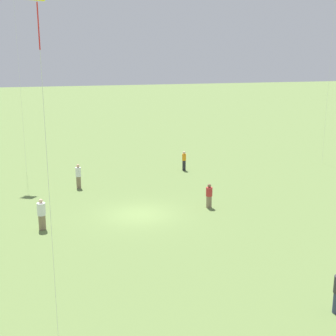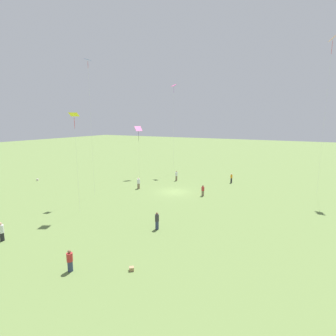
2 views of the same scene
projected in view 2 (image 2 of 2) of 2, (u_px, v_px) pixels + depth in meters
name	position (u px, v px, depth m)	size (l,w,h in m)	color
ground_plane	(174.00, 192.00, 40.17)	(240.00, 240.00, 0.00)	olive
person_0	(157.00, 221.00, 26.23)	(0.53, 0.53, 1.79)	#333D5B
person_1	(2.00, 232.00, 23.71)	(0.50, 0.50, 1.75)	#232328
person_2	(231.00, 178.00, 45.77)	(0.46, 0.46, 1.68)	#232328
person_3	(203.00, 191.00, 37.90)	(0.55, 0.55, 1.60)	#847056
person_4	(176.00, 176.00, 47.46)	(0.53, 0.53, 1.84)	#847056
person_5	(139.00, 183.00, 41.94)	(0.54, 0.54, 1.82)	#847056
person_6	(70.00, 261.00, 18.91)	(0.48, 0.48, 1.65)	#333D5B
kite_0	(138.00, 130.00, 49.30)	(1.44, 1.56, 9.74)	#E54C99
kite_1	(88.00, 73.00, 35.06)	(0.76, 0.78, 18.88)	blue
kite_2	(332.00, 46.00, 35.36)	(1.13, 1.34, 22.14)	orange
kite_5	(174.00, 90.00, 51.81)	(1.22, 1.18, 17.84)	#E54C99
kite_7	(74.00, 118.00, 29.19)	(1.26, 1.23, 11.66)	yellow
picnic_bag_0	(132.00, 269.00, 19.09)	(0.46, 0.46, 0.28)	#A58459
picnic_bag_1	(37.00, 180.00, 47.62)	(0.41, 0.45, 0.36)	beige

